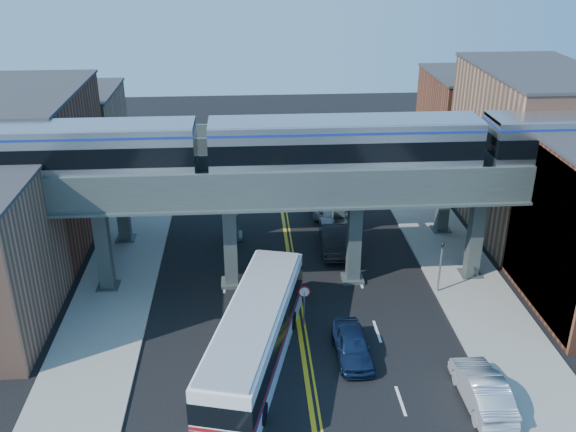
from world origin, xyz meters
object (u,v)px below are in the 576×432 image
object	(u,v)px
stop_sign	(304,299)
car_parked_curb	(482,389)
car_lane_d	(330,190)
car_lane_b	(335,238)
car_lane_c	(328,201)
transit_train	(344,146)
traffic_signal	(441,261)
car_lane_a	(353,345)
transit_bus	(255,338)

from	to	relation	value
stop_sign	car_parked_curb	xyz separation A→B (m)	(8.10, -7.41, -0.90)
car_lane_d	car_lane_b	bearing A→B (deg)	-101.29
car_lane_d	car_lane_c	bearing A→B (deg)	-108.09
transit_train	traffic_signal	xyz separation A→B (m)	(6.07, -2.00, -7.10)
stop_sign	car_parked_curb	distance (m)	11.01
car_lane_a	traffic_signal	bearing A→B (deg)	42.63
transit_bus	car_lane_d	world-z (taller)	transit_bus
transit_train	stop_sign	size ratio (longest dim) A/B	19.23
car_lane_b	car_lane_c	xyz separation A→B (m)	(0.35, 6.92, -0.02)
transit_bus	car_lane_b	bearing A→B (deg)	-10.23
stop_sign	car_lane_a	distance (m)	4.16
car_lane_a	car_lane_d	size ratio (longest dim) A/B	0.84
stop_sign	car_lane_b	world-z (taller)	stop_sign
transit_train	car_lane_d	bearing A→B (deg)	85.26
traffic_signal	car_parked_curb	xyz separation A→B (m)	(-0.80, -10.41, -1.45)
car_lane_d	car_parked_curb	distance (m)	26.73
traffic_signal	transit_bus	distance (m)	13.60
transit_train	transit_bus	bearing A→B (deg)	-123.73
car_lane_a	car_lane_c	world-z (taller)	car_lane_c
car_lane_d	car_parked_curb	bearing A→B (deg)	-87.11
stop_sign	car_lane_d	distance (m)	19.45
car_lane_a	car_lane_b	bearing A→B (deg)	85.39
car_lane_c	car_parked_curb	xyz separation A→B (m)	(4.64, -23.95, -0.03)
transit_train	car_lane_d	xyz separation A→B (m)	(1.16, 14.01, -8.61)
transit_train	car_parked_curb	world-z (taller)	transit_train
stop_sign	car_lane_b	bearing A→B (deg)	72.09
car_lane_b	car_parked_curb	world-z (taller)	car_lane_b
transit_train	car_lane_a	world-z (taller)	transit_train
car_lane_b	car_lane_d	xyz separation A→B (m)	(0.88, 9.38, -0.12)
car_lane_a	car_lane_c	xyz separation A→B (m)	(1.11, 19.84, 0.11)
transit_train	car_lane_b	xyz separation A→B (m)	(0.28, 4.62, -8.49)
car_lane_a	car_lane_d	xyz separation A→B (m)	(1.64, 22.30, 0.01)
car_lane_b	car_lane_d	distance (m)	9.43
car_lane_a	car_lane_c	distance (m)	19.87
car_lane_d	car_lane_a	bearing A→B (deg)	-100.15
car_lane_b	car_lane_d	bearing A→B (deg)	87.34
transit_train	car_parked_curb	size ratio (longest dim) A/B	9.75
car_lane_c	car_parked_curb	distance (m)	24.39
stop_sign	transit_bus	size ratio (longest dim) A/B	0.19
transit_train	car_lane_c	bearing A→B (deg)	86.88
traffic_signal	stop_sign	bearing A→B (deg)	-161.37
traffic_signal	car_lane_b	size ratio (longest dim) A/B	0.74
stop_sign	car_lane_a	size ratio (longest dim) A/B	0.57
car_lane_b	car_parked_curb	size ratio (longest dim) A/B	1.06
stop_sign	car_lane_c	bearing A→B (deg)	78.20
transit_train	transit_bus	xyz separation A→B (m)	(-5.78, -8.65, -7.64)
car_lane_a	car_lane_d	bearing A→B (deg)	84.56
transit_bus	traffic_signal	bearing A→B (deg)	-46.39
transit_bus	car_lane_c	size ratio (longest dim) A/B	2.13
traffic_signal	car_lane_b	bearing A→B (deg)	131.15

